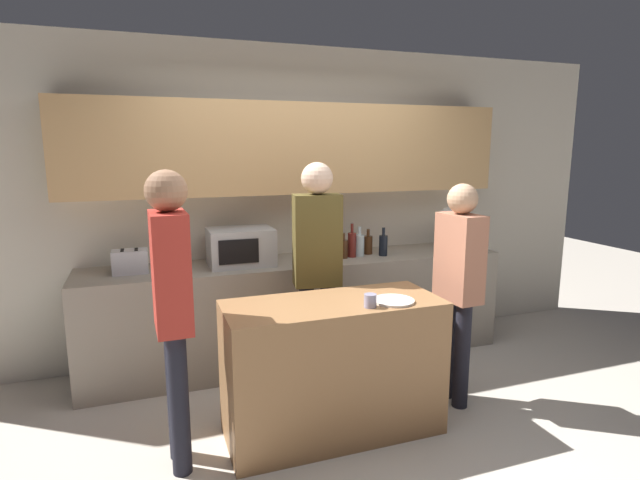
{
  "coord_description": "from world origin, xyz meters",
  "views": [
    {
      "loc": [
        -1.24,
        -2.57,
        1.83
      ],
      "look_at": [
        -0.15,
        0.48,
        1.23
      ],
      "focal_mm": 28.0,
      "sensor_mm": 36.0,
      "label": 1
    }
  ],
  "objects_px": {
    "bottle_0": "(328,246)",
    "bottle_2": "(352,244)",
    "microwave": "(241,247)",
    "plate_on_island": "(394,301)",
    "person_center": "(317,258)",
    "bottle_1": "(343,249)",
    "bottle_4": "(368,244)",
    "cup_0": "(370,301)",
    "person_right": "(172,295)",
    "toaster": "(130,262)",
    "bottle_5": "(383,245)",
    "bottle_3": "(359,245)",
    "potted_plant": "(447,228)",
    "person_left": "(459,277)"
  },
  "relations": [
    {
      "from": "person_left",
      "to": "person_right",
      "type": "relative_size",
      "value": 0.93
    },
    {
      "from": "potted_plant",
      "to": "person_center",
      "type": "relative_size",
      "value": 0.23
    },
    {
      "from": "person_left",
      "to": "person_right",
      "type": "bearing_deg",
      "value": 88.93
    },
    {
      "from": "microwave",
      "to": "bottle_3",
      "type": "xyz_separation_m",
      "value": [
        1.05,
        -0.02,
        -0.05
      ]
    },
    {
      "from": "microwave",
      "to": "bottle_0",
      "type": "relative_size",
      "value": 2.06
    },
    {
      "from": "plate_on_island",
      "to": "person_center",
      "type": "distance_m",
      "value": 0.74
    },
    {
      "from": "bottle_3",
      "to": "bottle_5",
      "type": "relative_size",
      "value": 1.04
    },
    {
      "from": "bottle_1",
      "to": "person_right",
      "type": "distance_m",
      "value": 1.88
    },
    {
      "from": "bottle_5",
      "to": "plate_on_island",
      "type": "xyz_separation_m",
      "value": [
        -0.54,
        -1.22,
        -0.1
      ]
    },
    {
      "from": "potted_plant",
      "to": "person_left",
      "type": "bearing_deg",
      "value": -119.67
    },
    {
      "from": "microwave",
      "to": "bottle_5",
      "type": "xyz_separation_m",
      "value": [
        1.25,
        -0.08,
        -0.05
      ]
    },
    {
      "from": "bottle_1",
      "to": "plate_on_island",
      "type": "height_order",
      "value": "bottle_1"
    },
    {
      "from": "bottle_5",
      "to": "bottle_4",
      "type": "bearing_deg",
      "value": 132.64
    },
    {
      "from": "plate_on_island",
      "to": "bottle_2",
      "type": "bearing_deg",
      "value": 78.56
    },
    {
      "from": "bottle_5",
      "to": "person_center",
      "type": "distance_m",
      "value": 0.98
    },
    {
      "from": "bottle_5",
      "to": "microwave",
      "type": "bearing_deg",
      "value": 176.52
    },
    {
      "from": "bottle_0",
      "to": "person_center",
      "type": "distance_m",
      "value": 0.72
    },
    {
      "from": "bottle_5",
      "to": "cup_0",
      "type": "xyz_separation_m",
      "value": [
        -0.72,
        -1.27,
        -0.06
      ]
    },
    {
      "from": "bottle_2",
      "to": "plate_on_island",
      "type": "distance_m",
      "value": 1.29
    },
    {
      "from": "person_left",
      "to": "person_center",
      "type": "relative_size",
      "value": 0.92
    },
    {
      "from": "microwave",
      "to": "bottle_1",
      "type": "distance_m",
      "value": 0.89
    },
    {
      "from": "microwave",
      "to": "bottle_5",
      "type": "distance_m",
      "value": 1.26
    },
    {
      "from": "bottle_4",
      "to": "bottle_5",
      "type": "bearing_deg",
      "value": -47.36
    },
    {
      "from": "microwave",
      "to": "person_left",
      "type": "height_order",
      "value": "person_left"
    },
    {
      "from": "bottle_0",
      "to": "cup_0",
      "type": "distance_m",
      "value": 1.39
    },
    {
      "from": "microwave",
      "to": "person_right",
      "type": "distance_m",
      "value": 1.35
    },
    {
      "from": "bottle_0",
      "to": "bottle_4",
      "type": "distance_m",
      "value": 0.39
    },
    {
      "from": "microwave",
      "to": "plate_on_island",
      "type": "relative_size",
      "value": 2.0
    },
    {
      "from": "cup_0",
      "to": "person_left",
      "type": "height_order",
      "value": "person_left"
    },
    {
      "from": "bottle_1",
      "to": "bottle_3",
      "type": "xyz_separation_m",
      "value": [
        0.17,
        0.04,
        0.02
      ]
    },
    {
      "from": "toaster",
      "to": "bottle_2",
      "type": "height_order",
      "value": "bottle_2"
    },
    {
      "from": "person_right",
      "to": "microwave",
      "type": "bearing_deg",
      "value": 151.27
    },
    {
      "from": "bottle_1",
      "to": "bottle_4",
      "type": "distance_m",
      "value": 0.29
    },
    {
      "from": "bottle_0",
      "to": "person_center",
      "type": "height_order",
      "value": "person_center"
    },
    {
      "from": "bottle_4",
      "to": "person_center",
      "type": "bearing_deg",
      "value": -137.48
    },
    {
      "from": "potted_plant",
      "to": "person_right",
      "type": "bearing_deg",
      "value": -154.87
    },
    {
      "from": "potted_plant",
      "to": "bottle_3",
      "type": "relative_size",
      "value": 1.51
    },
    {
      "from": "toaster",
      "to": "person_right",
      "type": "xyz_separation_m",
      "value": [
        0.24,
        -1.2,
        0.05
      ]
    },
    {
      "from": "bottle_1",
      "to": "cup_0",
      "type": "height_order",
      "value": "bottle_1"
    },
    {
      "from": "person_center",
      "to": "microwave",
      "type": "bearing_deg",
      "value": -45.88
    },
    {
      "from": "bottle_4",
      "to": "bottle_0",
      "type": "bearing_deg",
      "value": -177.95
    },
    {
      "from": "bottle_0",
      "to": "bottle_1",
      "type": "height_order",
      "value": "bottle_0"
    },
    {
      "from": "toaster",
      "to": "bottle_5",
      "type": "xyz_separation_m",
      "value": [
        2.1,
        -0.08,
        0.01
      ]
    },
    {
      "from": "person_left",
      "to": "potted_plant",
      "type": "bearing_deg",
      "value": -33.7
    },
    {
      "from": "bottle_2",
      "to": "cup_0",
      "type": "xyz_separation_m",
      "value": [
        -0.44,
        -1.31,
        -0.08
      ]
    },
    {
      "from": "microwave",
      "to": "toaster",
      "type": "relative_size",
      "value": 2.0
    },
    {
      "from": "bottle_1",
      "to": "person_center",
      "type": "distance_m",
      "value": 0.72
    },
    {
      "from": "bottle_0",
      "to": "person_center",
      "type": "xyz_separation_m",
      "value": [
        -0.33,
        -0.64,
        0.05
      ]
    },
    {
      "from": "bottle_3",
      "to": "plate_on_island",
      "type": "bearing_deg",
      "value": -104.67
    },
    {
      "from": "bottle_0",
      "to": "bottle_2",
      "type": "distance_m",
      "value": 0.21
    }
  ]
}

